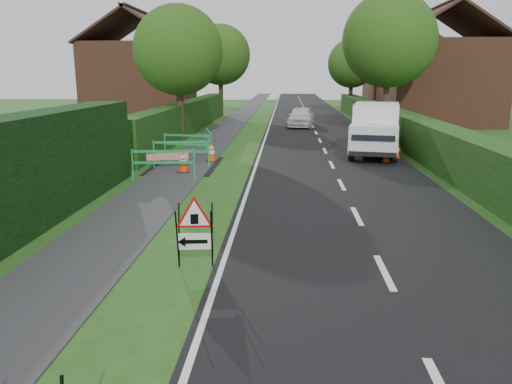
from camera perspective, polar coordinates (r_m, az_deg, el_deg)
name	(u,v)px	position (r m, az deg, el deg)	size (l,w,h in m)	color
ground	(235,294)	(8.00, -2.39, -11.59)	(120.00, 120.00, 0.00)	#274E16
road_surface	(307,115)	(42.38, 5.87, 8.76)	(6.00, 90.00, 0.02)	black
footpath	(242,115)	(42.51, -1.65, 8.83)	(2.00, 90.00, 0.02)	#2D2D30
hedge_west_far	(189,132)	(29.96, -7.70, 6.80)	(1.00, 24.00, 1.80)	#14380F
hedge_east	(410,149)	(24.14, 17.23, 4.75)	(1.20, 50.00, 1.50)	#14380F
house_west	(141,80)	(38.74, -12.97, 12.35)	(7.50, 7.40, 7.88)	brown
house_east_a	(438,81)	(36.67, 20.12, 11.85)	(7.50, 7.40, 7.88)	brown
house_east_b	(406,79)	(50.48, 16.72, 12.29)	(7.50, 7.40, 7.88)	brown
tree_nw	(178,50)	(25.80, -8.87, 15.69)	(4.40, 4.40, 6.70)	#2D2116
tree_ne	(389,40)	(29.80, 14.98, 16.42)	(5.20, 5.20, 7.79)	#2D2116
tree_fw	(220,55)	(41.58, -4.10, 15.36)	(4.80, 4.80, 7.24)	#2D2116
tree_fe	(352,64)	(45.57, 10.91, 14.22)	(4.20, 4.20, 6.33)	#2D2116
triangle_sign	(193,227)	(8.80, -7.25, -3.95)	(0.83, 0.83, 1.10)	black
works_van	(375,129)	(21.59, 13.46, 7.06)	(2.69, 4.93, 2.13)	silver
traffic_cone_0	(387,153)	(19.95, 14.76, 4.35)	(0.38, 0.38, 0.79)	black
traffic_cone_1	(396,149)	(21.05, 15.75, 4.74)	(0.38, 0.38, 0.79)	black
traffic_cone_2	(380,139)	(23.99, 13.98, 5.85)	(0.38, 0.38, 0.79)	black
traffic_cone_3	(183,161)	(17.60, -8.33, 3.49)	(0.38, 0.38, 0.79)	black
traffic_cone_4	(211,152)	(19.69, -5.11, 4.62)	(0.38, 0.38, 0.79)	black
ped_barrier_0	(163,160)	(16.53, -10.54, 3.60)	(2.09, 0.58, 1.00)	#1B9547
ped_barrier_1	(181,150)	(18.66, -8.54, 4.78)	(2.09, 0.72, 1.00)	#1B9547
ped_barrier_2	(188,143)	(20.65, -7.81, 5.62)	(2.09, 0.69, 1.00)	#1B9547
ped_barrier_3	(209,139)	(21.60, -5.41, 6.03)	(0.85, 2.08, 1.00)	#1B9547
redwhite_plank	(168,169)	(18.41, -10.02, 2.62)	(1.50, 0.04, 0.25)	red
hatchback_car	(301,117)	(32.66, 5.17, 8.55)	(1.55, 3.84, 1.31)	silver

